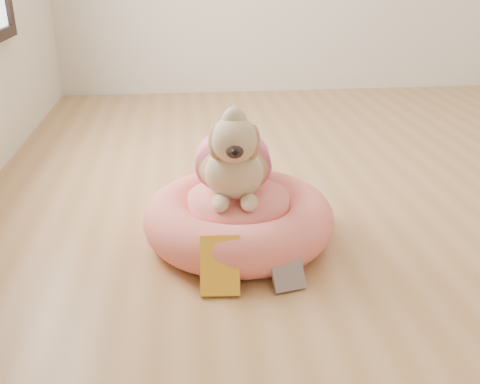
{
  "coord_description": "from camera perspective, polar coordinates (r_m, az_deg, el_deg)",
  "views": [
    {
      "loc": [
        -1.01,
        -2.29,
        1.04
      ],
      "look_at": [
        -0.81,
        -0.44,
        0.23
      ],
      "focal_mm": 40.0,
      "sensor_mm": 36.0,
      "label": 1
    }
  ],
  "objects": [
    {
      "name": "pet_bed",
      "position": [
        2.14,
        -0.15,
        -2.8
      ],
      "size": [
        0.76,
        0.76,
        0.19
      ],
      "color": "#FC6264",
      "rests_on": "floor"
    },
    {
      "name": "dog",
      "position": [
        2.06,
        -0.72,
        5.04
      ],
      "size": [
        0.4,
        0.55,
        0.38
      ],
      "primitive_type": null,
      "rotation": [
        0.0,
        0.0,
        -0.08
      ],
      "color": "brown",
      "rests_on": "pet_bed"
    },
    {
      "name": "floor",
      "position": [
        2.71,
        16.11,
        -0.01
      ],
      "size": [
        4.5,
        4.5,
        0.0
      ],
      "primitive_type": "plane",
      "color": "#B07F49",
      "rests_on": "ground"
    },
    {
      "name": "book_white",
      "position": [
        1.86,
        4.96,
        -7.81
      ],
      "size": [
        0.13,
        0.13,
        0.15
      ],
      "primitive_type": "cube",
      "rotation": [
        -0.6,
        0.0,
        0.2
      ],
      "color": "silver",
      "rests_on": "floor"
    },
    {
      "name": "book_yellow",
      "position": [
        1.82,
        -2.16,
        -7.84
      ],
      "size": [
        0.14,
        0.13,
        0.19
      ],
      "primitive_type": "cube",
      "rotation": [
        -0.49,
        0.0,
        -0.08
      ],
      "color": "#FFFB1A",
      "rests_on": "floor"
    }
  ]
}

